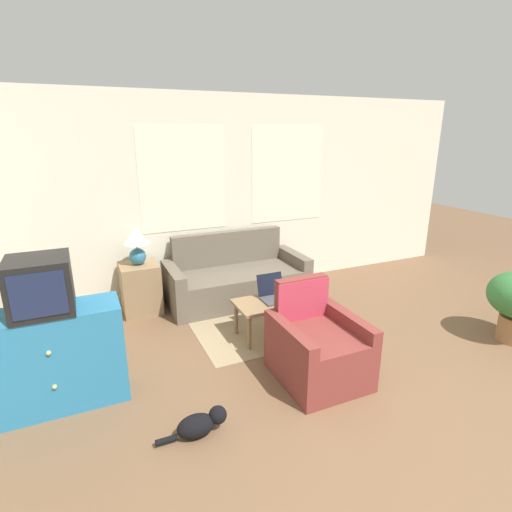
{
  "coord_description": "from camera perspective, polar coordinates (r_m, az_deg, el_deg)",
  "views": [
    {
      "loc": [
        -2.08,
        -1.4,
        2.13
      ],
      "look_at": [
        -0.27,
        2.62,
        0.75
      ],
      "focal_mm": 28.0,
      "sensor_mm": 36.0,
      "label": 1
    }
  ],
  "objects": [
    {
      "name": "ground_plane",
      "position": [
        3.29,
        26.3,
        -25.1
      ],
      "size": [
        16.0,
        16.0,
        0.0
      ],
      "primitive_type": "plane",
      "color": "brown"
    },
    {
      "name": "coffee_table",
      "position": [
        4.34,
        3.23,
        -6.87
      ],
      "size": [
        0.95,
        0.47,
        0.4
      ],
      "color": "#8E704C",
      "rests_on": "ground_plane"
    },
    {
      "name": "couch",
      "position": [
        5.27,
        -2.95,
        -3.42
      ],
      "size": [
        1.8,
        0.81,
        0.85
      ],
      "color": "#665B4C",
      "rests_on": "ground_plane"
    },
    {
      "name": "laptop",
      "position": [
        4.33,
        2.54,
        -5.41
      ],
      "size": [
        0.29,
        0.31,
        0.25
      ],
      "color": "#47474C",
      "rests_on": "coffee_table"
    },
    {
      "name": "armchair",
      "position": [
        3.7,
        8.55,
        -12.9
      ],
      "size": [
        0.7,
        0.78,
        0.85
      ],
      "color": "brown",
      "rests_on": "ground_plane"
    },
    {
      "name": "tv_dresser",
      "position": [
        3.62,
        -27.01,
        -12.96
      ],
      "size": [
        1.07,
        0.42,
        0.83
      ],
      "color": "teal",
      "rests_on": "ground_plane"
    },
    {
      "name": "wall_back",
      "position": [
        5.5,
        -1.76,
        8.75
      ],
      "size": [
        6.99,
        0.06,
        2.6
      ],
      "color": "silver",
      "rests_on": "ground_plane"
    },
    {
      "name": "table_lamp",
      "position": [
        4.89,
        -16.73,
        2.0
      ],
      "size": [
        0.31,
        0.31,
        0.46
      ],
      "color": "teal",
      "rests_on": "side_table"
    },
    {
      "name": "cat_black",
      "position": [
        3.18,
        -7.97,
        -22.66
      ],
      "size": [
        0.53,
        0.17,
        0.19
      ],
      "rotation": [
        0.0,
        0.0,
        0.0
      ],
      "color": "black",
      "rests_on": "ground_plane"
    },
    {
      "name": "rug",
      "position": [
        4.91,
        0.39,
        -8.29
      ],
      "size": [
        1.7,
        1.78,
        0.01
      ],
      "color": "#9E8966",
      "rests_on": "ground_plane"
    },
    {
      "name": "television",
      "position": [
        3.37,
        -28.45,
        -3.7
      ],
      "size": [
        0.44,
        0.43,
        0.42
      ],
      "color": "black",
      "rests_on": "tv_dresser"
    },
    {
      "name": "side_table",
      "position": [
        5.07,
        -16.15,
        -4.43
      ],
      "size": [
        0.45,
        0.45,
        0.61
      ],
      "color": "#937551",
      "rests_on": "ground_plane"
    },
    {
      "name": "cup_yellow",
      "position": [
        4.32,
        7.5,
        -5.64
      ],
      "size": [
        0.08,
        0.08,
        0.11
      ],
      "color": "teal",
      "rests_on": "coffee_table"
    },
    {
      "name": "cup_navy",
      "position": [
        4.54,
        6.88,
        -4.65
      ],
      "size": [
        0.09,
        0.09,
        0.08
      ],
      "color": "#191E4C",
      "rests_on": "coffee_table"
    }
  ]
}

